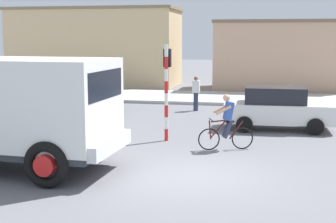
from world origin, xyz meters
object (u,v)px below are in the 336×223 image
at_px(truck_foreground, 13,106).
at_px(cyclist, 227,122).
at_px(traffic_light_pole, 167,79).
at_px(car_white_mid, 73,93).
at_px(pedestrian_near_kerb, 196,93).
at_px(car_red_near, 278,108).

bearing_deg(truck_foreground, cyclist, 31.85).
distance_m(traffic_light_pole, car_white_mid, 8.10).
xyz_separation_m(car_white_mid, pedestrian_near_kerb, (5.69, 0.94, 0.03)).
relative_size(truck_foreground, traffic_light_pole, 1.74).
relative_size(car_red_near, pedestrian_near_kerb, 2.48).
bearing_deg(pedestrian_near_kerb, car_white_mid, -170.57).
relative_size(truck_foreground, cyclist, 3.23).
bearing_deg(traffic_light_pole, cyclist, -25.78).
bearing_deg(traffic_light_pole, car_white_mid, 134.69).
height_order(truck_foreground, cyclist, truck_foreground).
distance_m(car_white_mid, pedestrian_near_kerb, 5.77).
distance_m(traffic_light_pole, car_red_near, 4.73).
height_order(car_white_mid, pedestrian_near_kerb, pedestrian_near_kerb).
bearing_deg(traffic_light_pole, truck_foreground, -126.82).
relative_size(car_white_mid, pedestrian_near_kerb, 2.47).
distance_m(cyclist, car_white_mid, 10.20).
relative_size(cyclist, car_white_mid, 0.43).
height_order(cyclist, car_white_mid, cyclist).
height_order(truck_foreground, pedestrian_near_kerb, truck_foreground).
bearing_deg(car_red_near, traffic_light_pole, -144.05).
bearing_deg(car_white_mid, pedestrian_near_kerb, 9.43).
bearing_deg(cyclist, car_white_mid, 139.00).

